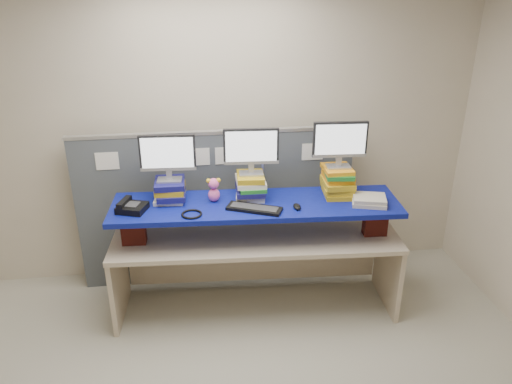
{
  "coord_description": "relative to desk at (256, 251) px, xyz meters",
  "views": [
    {
      "loc": [
        -0.21,
        -2.51,
        2.82
      ],
      "look_at": [
        0.3,
        1.23,
        1.16
      ],
      "focal_mm": 35.0,
      "sensor_mm": 36.0,
      "label": 1
    }
  ],
  "objects": [
    {
      "name": "room",
      "position": [
        -0.3,
        -1.23,
        0.8
      ],
      "size": [
        5.0,
        4.0,
        2.8
      ],
      "color": "beige",
      "rests_on": "ground"
    },
    {
      "name": "cubicle_partition",
      "position": [
        -0.3,
        0.55,
        0.17
      ],
      "size": [
        2.6,
        0.06,
        1.53
      ],
      "color": "#43494F",
      "rests_on": "ground"
    },
    {
      "name": "desk",
      "position": [
        0.0,
        0.0,
        0.0
      ],
      "size": [
        2.49,
        0.86,
        0.75
      ],
      "rotation": [
        0.0,
        0.0,
        -0.06
      ],
      "color": "#C2AE94",
      "rests_on": "ground"
    },
    {
      "name": "brick_pier_left",
      "position": [
        -1.02,
        0.01,
        0.28
      ],
      "size": [
        0.2,
        0.12,
        0.27
      ],
      "primitive_type": "cube",
      "rotation": [
        0.0,
        0.0,
        -0.06
      ],
      "color": "maroon",
      "rests_on": "desk"
    },
    {
      "name": "brick_pier_right",
      "position": [
        1.02,
        -0.11,
        0.28
      ],
      "size": [
        0.2,
        0.12,
        0.27
      ],
      "primitive_type": "cube",
      "rotation": [
        0.0,
        0.0,
        -0.06
      ],
      "color": "maroon",
      "rests_on": "desk"
    },
    {
      "name": "blue_board",
      "position": [
        0.0,
        0.0,
        0.44
      ],
      "size": [
        2.43,
        0.74,
        0.04
      ],
      "primitive_type": "cube",
      "rotation": [
        0.0,
        0.0,
        -0.06
      ],
      "color": "navy",
      "rests_on": "brick_pier_left"
    },
    {
      "name": "book_stack_left",
      "position": [
        -0.71,
        0.16,
        0.55
      ],
      "size": [
        0.27,
        0.32,
        0.18
      ],
      "color": "silver",
      "rests_on": "blue_board"
    },
    {
      "name": "book_stack_center",
      "position": [
        -0.03,
        0.12,
        0.56
      ],
      "size": [
        0.27,
        0.32,
        0.21
      ],
      "color": "silver",
      "rests_on": "blue_board"
    },
    {
      "name": "book_stack_right",
      "position": [
        0.72,
        0.08,
        0.58
      ],
      "size": [
        0.27,
        0.33,
        0.25
      ],
      "color": "#B89619",
      "rests_on": "blue_board"
    },
    {
      "name": "monitor_left",
      "position": [
        -0.71,
        0.16,
        0.86
      ],
      "size": [
        0.46,
        0.14,
        0.4
      ],
      "rotation": [
        0.0,
        0.0,
        -0.06
      ],
      "color": "#AAA9AF",
      "rests_on": "book_stack_left"
    },
    {
      "name": "monitor_center",
      "position": [
        -0.02,
        0.12,
        0.9
      ],
      "size": [
        0.46,
        0.14,
        0.4
      ],
      "rotation": [
        0.0,
        0.0,
        -0.06
      ],
      "color": "#AAA9AF",
      "rests_on": "book_stack_center"
    },
    {
      "name": "monitor_right",
      "position": [
        0.71,
        0.08,
        0.94
      ],
      "size": [
        0.46,
        0.14,
        0.4
      ],
      "rotation": [
        0.0,
        0.0,
        -0.06
      ],
      "color": "#AAA9AF",
      "rests_on": "book_stack_right"
    },
    {
      "name": "keyboard",
      "position": [
        -0.03,
        -0.13,
        0.47
      ],
      "size": [
        0.47,
        0.32,
        0.03
      ],
      "rotation": [
        0.0,
        0.0,
        -0.42
      ],
      "color": "black",
      "rests_on": "blue_board"
    },
    {
      "name": "mouse",
      "position": [
        0.32,
        -0.15,
        0.48
      ],
      "size": [
        0.08,
        0.12,
        0.04
      ],
      "primitive_type": "ellipsoid",
      "rotation": [
        0.0,
        0.0,
        0.21
      ],
      "color": "black",
      "rests_on": "blue_board"
    },
    {
      "name": "desk_phone",
      "position": [
        -1.02,
        -0.01,
        0.49
      ],
      "size": [
        0.27,
        0.26,
        0.09
      ],
      "rotation": [
        0.0,
        0.0,
        -0.34
      ],
      "color": "black",
      "rests_on": "blue_board"
    },
    {
      "name": "headset",
      "position": [
        -0.54,
        -0.16,
        0.47
      ],
      "size": [
        0.22,
        0.22,
        0.02
      ],
      "primitive_type": "torus",
      "rotation": [
        0.0,
        0.0,
        -0.43
      ],
      "color": "black",
      "rests_on": "blue_board"
    },
    {
      "name": "plush_toy",
      "position": [
        -0.34,
        0.08,
        0.57
      ],
      "size": [
        0.12,
        0.09,
        0.21
      ],
      "rotation": [
        0.0,
        0.0,
        -0.21
      ],
      "color": "pink",
      "rests_on": "blue_board"
    },
    {
      "name": "binder_stack",
      "position": [
        0.93,
        -0.14,
        0.49
      ],
      "size": [
        0.32,
        0.28,
        0.07
      ],
      "rotation": [
        0.0,
        0.0,
        -0.26
      ],
      "color": "beige",
      "rests_on": "blue_board"
    }
  ]
}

